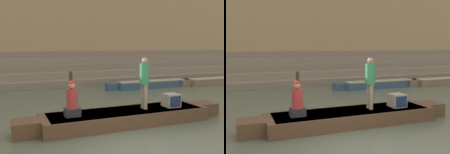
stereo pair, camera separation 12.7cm
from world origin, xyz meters
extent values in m
plane|color=#566051|center=(0.00, 0.00, 0.00)|extent=(120.00, 120.00, 0.00)
cube|color=gray|center=(0.00, 11.05, 0.20)|extent=(36.00, 3.34, 0.40)
cube|color=gray|center=(0.00, 11.38, 0.61)|extent=(36.00, 2.67, 0.40)
cube|color=gray|center=(0.00, 11.71, 1.01)|extent=(36.00, 2.00, 0.40)
cube|color=gray|center=(0.00, 12.05, 1.42)|extent=(36.00, 1.33, 0.40)
cube|color=gray|center=(0.00, 12.38, 1.82)|extent=(36.00, 0.67, 0.40)
cube|color=tan|center=(0.00, 13.31, 3.22)|extent=(34.20, 1.20, 6.44)
cube|color=brown|center=(0.00, 12.69, 0.30)|extent=(34.20, 0.12, 0.60)
cube|color=brown|center=(0.54, 1.84, 0.21)|extent=(5.22, 1.33, 0.42)
cube|color=beige|center=(0.54, 1.84, 0.40)|extent=(4.81, 1.23, 0.05)
cube|color=brown|center=(3.52, 1.84, 0.21)|extent=(0.73, 0.73, 0.42)
cube|color=brown|center=(-2.44, 1.84, 0.21)|extent=(0.73, 0.73, 0.42)
cylinder|color=olive|center=(-0.24, 2.61, 0.32)|extent=(2.44, 0.04, 0.04)
cylinder|color=gray|center=(1.15, 1.92, 0.81)|extent=(0.13, 0.13, 0.78)
cylinder|color=gray|center=(1.15, 1.75, 0.81)|extent=(0.13, 0.13, 0.78)
cylinder|color=#338456|center=(1.15, 1.84, 1.53)|extent=(0.31, 0.31, 0.65)
sphere|color=tan|center=(1.15, 1.84, 1.94)|extent=(0.19, 0.19, 0.19)
cube|color=#28282D|center=(-1.17, 1.82, 0.54)|extent=(0.43, 0.34, 0.23)
cylinder|color=#B23333|center=(-1.17, 1.82, 0.93)|extent=(0.31, 0.31, 0.55)
sphere|color=tan|center=(-1.17, 1.82, 1.29)|extent=(0.19, 0.19, 0.19)
sphere|color=red|center=(-1.17, 1.82, 1.36)|extent=(0.16, 0.16, 0.16)
cube|color=#9E998E|center=(2.10, 1.76, 0.63)|extent=(0.47, 0.48, 0.42)
cube|color=navy|center=(2.10, 1.52, 0.63)|extent=(0.39, 0.02, 0.34)
cube|color=#33516B|center=(5.03, 7.76, 0.19)|extent=(4.48, 1.04, 0.38)
cube|color=tan|center=(5.03, 7.76, 0.36)|extent=(4.12, 0.94, 0.05)
cube|color=#33516B|center=(7.59, 7.76, 0.19)|extent=(0.63, 0.57, 0.38)
cube|color=#33516B|center=(2.48, 7.76, 0.19)|extent=(0.63, 0.57, 0.38)
cube|color=#756651|center=(9.69, 7.40, 0.19)|extent=(4.73, 1.04, 0.38)
cube|color=tan|center=(9.69, 7.40, 0.36)|extent=(4.35, 0.94, 0.05)
cube|color=#756651|center=(7.00, 7.40, 0.19)|extent=(0.66, 0.57, 0.38)
cylinder|color=#473828|center=(-0.32, 5.52, 0.66)|extent=(0.14, 0.14, 1.32)
camera|label=1|loc=(-2.87, -5.28, 2.41)|focal=42.00mm
camera|label=2|loc=(-2.75, -5.32, 2.41)|focal=42.00mm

